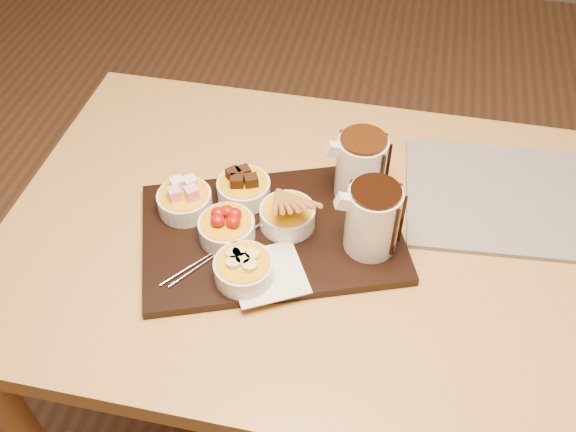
% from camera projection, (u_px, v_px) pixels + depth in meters
% --- Properties ---
extents(ground, '(5.00, 5.00, 0.00)m').
position_uv_depth(ground, '(316.00, 420.00, 1.71)').
color(ground, brown).
rests_on(ground, ground).
extents(dining_table, '(1.20, 0.80, 0.75)m').
position_uv_depth(dining_table, '(327.00, 266.00, 1.24)').
color(dining_table, '#C29048').
rests_on(dining_table, ground).
extents(serving_board, '(0.54, 0.44, 0.02)m').
position_uv_depth(serving_board, '(272.00, 233.00, 1.16)').
color(serving_board, black).
rests_on(serving_board, dining_table).
extents(napkin, '(0.16, 0.16, 0.00)m').
position_uv_depth(napkin, '(268.00, 274.00, 1.08)').
color(napkin, white).
rests_on(napkin, serving_board).
extents(bowl_marshmallows, '(0.10, 0.10, 0.04)m').
position_uv_depth(bowl_marshmallows, '(185.00, 202.00, 1.17)').
color(bowl_marshmallows, silver).
rests_on(bowl_marshmallows, serving_board).
extents(bowl_cake, '(0.10, 0.10, 0.04)m').
position_uv_depth(bowl_cake, '(244.00, 190.00, 1.20)').
color(bowl_cake, silver).
rests_on(bowl_cake, serving_board).
extents(bowl_strawberries, '(0.10, 0.10, 0.04)m').
position_uv_depth(bowl_strawberries, '(227.00, 229.00, 1.13)').
color(bowl_strawberries, silver).
rests_on(bowl_strawberries, serving_board).
extents(bowl_biscotti, '(0.10, 0.10, 0.04)m').
position_uv_depth(bowl_biscotti, '(287.00, 217.00, 1.15)').
color(bowl_biscotti, silver).
rests_on(bowl_biscotti, serving_board).
extents(bowl_bananas, '(0.10, 0.10, 0.04)m').
position_uv_depth(bowl_bananas, '(244.00, 270.00, 1.06)').
color(bowl_bananas, silver).
rests_on(bowl_bananas, serving_board).
extents(pitcher_dark_chocolate, '(0.12, 0.12, 0.13)m').
position_uv_depth(pitcher_dark_chocolate, '(372.00, 219.00, 1.08)').
color(pitcher_dark_chocolate, silver).
rests_on(pitcher_dark_chocolate, serving_board).
extents(pitcher_milk_chocolate, '(0.12, 0.12, 0.13)m').
position_uv_depth(pitcher_milk_chocolate, '(361.00, 168.00, 1.17)').
color(pitcher_milk_chocolate, silver).
rests_on(pitcher_milk_chocolate, serving_board).
extents(fondue_skewers, '(0.22, 0.18, 0.01)m').
position_uv_depth(fondue_skewers, '(223.00, 246.00, 1.12)').
color(fondue_skewers, silver).
rests_on(fondue_skewers, serving_board).
extents(newspaper, '(0.39, 0.33, 0.01)m').
position_uv_depth(newspaper, '(504.00, 198.00, 1.23)').
color(newspaper, beige).
rests_on(newspaper, dining_table).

